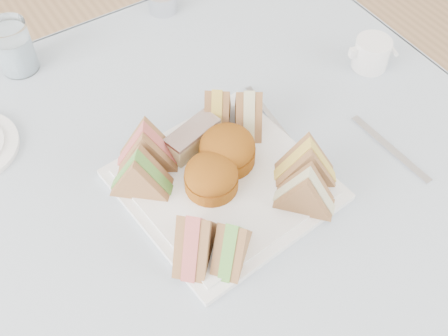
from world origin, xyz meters
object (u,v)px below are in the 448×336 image
table (222,292)px  serving_plate (224,185)px  creamer_jug (372,54)px  water_glass (14,47)px

table → serving_plate: size_ratio=3.06×
table → creamer_jug: 0.58m
serving_plate → creamer_jug: size_ratio=4.37×
water_glass → creamer_jug: (0.57, -0.35, -0.02)m
serving_plate → creamer_jug: 0.40m
table → creamer_jug: creamer_jug is taller
table → creamer_jug: bearing=13.4°
water_glass → serving_plate: bearing=-68.6°
serving_plate → table: bearing=-173.5°
water_glass → table: bearing=-69.5°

